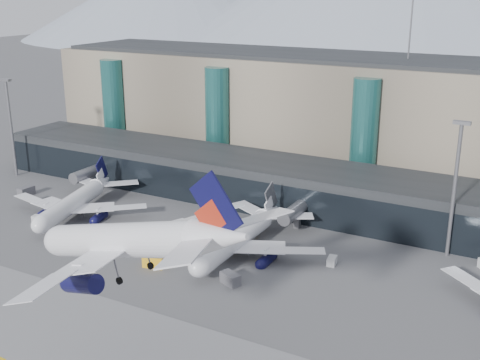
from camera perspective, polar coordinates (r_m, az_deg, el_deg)
name	(u,v)px	position (r m, az deg, el deg)	size (l,w,h in m)	color
ground	(166,338)	(89.45, -7.00, -14.69)	(900.00, 900.00, 0.00)	#515154
concourse	(317,190)	(133.72, 7.29, -0.99)	(170.00, 27.00, 10.00)	black
terminal_main	(277,108)	(169.23, 3.55, 6.82)	(130.00, 30.00, 31.00)	gray
teal_towers	(286,128)	(151.24, 4.41, 4.90)	(116.40, 19.40, 46.00)	#236360
lightmast_left	(11,122)	(167.00, -20.92, 5.15)	(3.00, 1.20, 25.60)	slate
lightmast_mid	(455,182)	(114.69, 19.73, -0.18)	(3.00, 1.20, 25.60)	slate
hero_jet	(140,234)	(72.32, -9.50, -5.04)	(37.41, 37.05, 12.09)	white
jet_parked_left	(78,195)	(137.34, -15.07, -1.34)	(32.67, 33.84, 10.87)	white
jet_parked_mid	(244,228)	(114.23, 0.34, -4.60)	(34.81, 33.57, 11.20)	white
veh_a	(39,219)	(134.75, -18.50, -3.55)	(2.83, 1.59, 1.59)	silver
veh_b	(247,233)	(121.29, 0.69, -5.01)	(2.51, 1.54, 1.45)	gold
veh_c	(230,279)	(102.63, -0.93, -9.34)	(3.59, 1.90, 2.00)	#525257
veh_f	(26,191)	(152.98, -19.61, -1.01)	(3.84, 2.03, 2.15)	#525257
veh_g	(332,261)	(110.66, 8.71, -7.58)	(2.52, 1.47, 1.47)	silver
veh_h	(154,261)	(109.60, -8.14, -7.63)	(3.86, 2.03, 2.13)	gold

